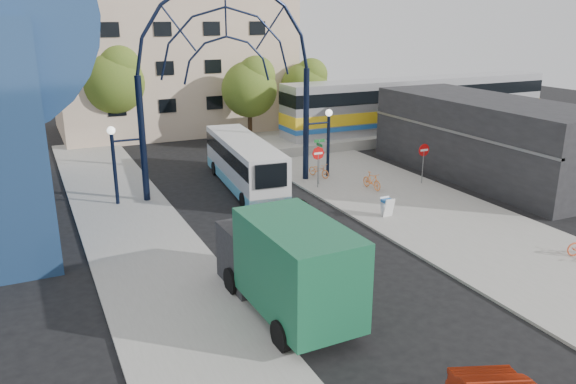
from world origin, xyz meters
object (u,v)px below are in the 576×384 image
bike_near_b (372,181)px  tree_north_b (114,79)px  sandwich_board (387,205)px  city_bus (244,162)px  train_car (420,103)px  do_not_enter_sign (424,154)px  street_name_sign (319,152)px  green_truck (285,264)px  bike_near_a (319,170)px  tree_north_c (306,84)px  black_suv (301,218)px  stop_sign (318,157)px  gateway_arch (227,43)px  tree_north_a (251,86)px

bike_near_b → tree_north_b: bearing=116.1°
sandwich_board → city_bus: 9.63m
train_car → bike_near_b: bearing=-136.9°
do_not_enter_sign → tree_north_b: tree_north_b is taller
street_name_sign → green_truck: 15.40m
city_bus → bike_near_a: bearing=0.8°
street_name_sign → tree_north_b: bearing=117.7°
tree_north_c → street_name_sign: bearing=-114.3°
train_car → bike_near_a: size_ratio=14.89×
green_truck → black_suv: 8.00m
stop_sign → tree_north_c: size_ratio=0.38×
tree_north_c → sandwich_board: bearing=-106.5°
street_name_sign → do_not_enter_sign: bearing=-24.2°
green_truck → bike_near_b: bearing=43.5°
gateway_arch → tree_north_b: bearing=103.7°
tree_north_b → black_suv: (4.79, -23.46, -4.66)m
tree_north_a → city_bus: tree_north_a is taller
train_car → tree_north_c: size_ratio=3.86×
city_bus → sandwich_board: bearing=-55.9°
do_not_enter_sign → train_car: train_car is taller
street_name_sign → bike_near_a: size_ratio=1.66×
stop_sign → sandwich_board: (0.80, -6.02, -1.25)m
stop_sign → tree_north_a: (1.32, 13.93, 2.61)m
street_name_sign → green_truck: green_truck is taller
street_name_sign → bike_near_a: bearing=61.7°
gateway_arch → city_bus: (1.01, 0.41, -7.04)m
train_car → tree_north_b: bearing=161.6°
city_bus → tree_north_c: bearing=56.1°
stop_sign → do_not_enter_sign: (6.20, -2.00, -0.02)m
gateway_arch → city_bus: 7.12m
gateway_arch → bike_near_b: (7.56, -3.66, -7.93)m
tree_north_a → sandwich_board: bearing=-91.5°
city_bus → bike_near_a: (4.94, -0.41, -0.96)m
tree_north_c → bike_near_a: tree_north_c is taller
tree_north_b → city_bus: (4.89, -15.52, -3.75)m
sandwich_board → tree_north_b: 26.15m
tree_north_a → train_car: bearing=-15.8°
tree_north_b → black_suv: bearing=-78.5°
bike_near_a → tree_north_b: bearing=102.3°
stop_sign → tree_north_a: bearing=84.6°
bike_near_b → city_bus: bearing=144.0°
stop_sign → tree_north_b: size_ratio=0.31×
gateway_arch → tree_north_c: 18.95m
train_car → city_bus: (-18.99, -7.59, -1.38)m
sandwich_board → tree_north_a: bearing=88.5°
train_car → city_bus: train_car is taller
sandwich_board → black_suv: black_suv is taller
city_bus → black_suv: (-0.10, -7.95, -0.91)m
gateway_arch → green_truck: size_ratio=1.91×
street_name_sign → black_suv: street_name_sign is taller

